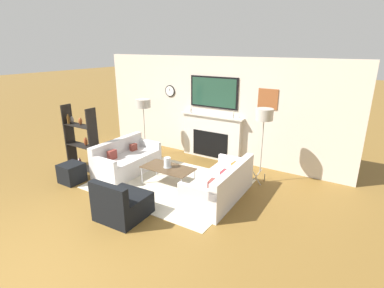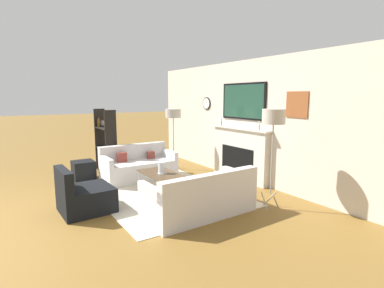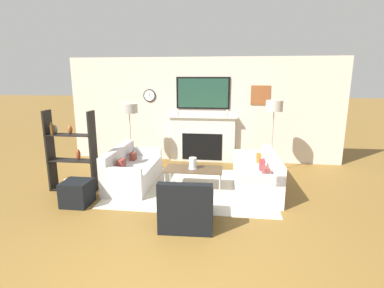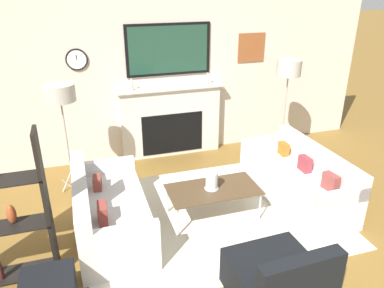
{
  "view_description": "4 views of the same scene",
  "coord_description": "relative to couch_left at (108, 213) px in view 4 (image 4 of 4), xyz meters",
  "views": [
    {
      "loc": [
        3.7,
        -1.82,
        2.97
      ],
      "look_at": [
        0.29,
        3.57,
        0.85
      ],
      "focal_mm": 28.0,
      "sensor_mm": 36.0,
      "label": 1
    },
    {
      "loc": [
        5.09,
        0.44,
        1.9
      ],
      "look_at": [
        0.13,
        3.64,
        0.96
      ],
      "focal_mm": 28.0,
      "sensor_mm": 36.0,
      "label": 2
    },
    {
      "loc": [
        0.73,
        -2.66,
        2.23
      ],
      "look_at": [
        -0.04,
        3.18,
        0.89
      ],
      "focal_mm": 28.0,
      "sensor_mm": 36.0,
      "label": 3
    },
    {
      "loc": [
        -1.45,
        -0.78,
        2.85
      ],
      "look_at": [
        -0.08,
        3.58,
        0.8
      ],
      "focal_mm": 35.0,
      "sensor_mm": 36.0,
      "label": 4
    }
  ],
  "objects": [
    {
      "name": "fireplace_wall",
      "position": [
        1.29,
        2.05,
        0.94
      ],
      "size": [
        7.14,
        0.28,
        2.7
      ],
      "color": "beige",
      "rests_on": "ground_plane"
    },
    {
      "name": "area_rug",
      "position": [
        1.29,
        0.0,
        -0.28
      ],
      "size": [
        3.18,
        2.45,
        0.01
      ],
      "color": "beige",
      "rests_on": "ground_plane"
    },
    {
      "name": "couch_left",
      "position": [
        0.0,
        0.0,
        0.0
      ],
      "size": [
        0.82,
        1.64,
        0.78
      ],
      "color": "silver",
      "rests_on": "ground_plane"
    },
    {
      "name": "couch_right",
      "position": [
        2.57,
        0.0,
        -0.0
      ],
      "size": [
        0.85,
        1.83,
        0.75
      ],
      "color": "silver",
      "rests_on": "ground_plane"
    },
    {
      "name": "armchair",
      "position": [
        1.39,
        -1.55,
        -0.03
      ],
      "size": [
        0.82,
        0.84,
        0.77
      ],
      "color": "black",
      "rests_on": "ground_plane"
    },
    {
      "name": "coffee_table",
      "position": [
        1.31,
        -0.05,
        0.11
      ],
      "size": [
        1.15,
        0.6,
        0.42
      ],
      "color": "#4C3823",
      "rests_on": "ground_plane"
    },
    {
      "name": "hurricane_candle",
      "position": [
        1.28,
        -0.04,
        0.23
      ],
      "size": [
        0.18,
        0.18,
        0.23
      ],
      "color": "silver",
      "rests_on": "coffee_table"
    },
    {
      "name": "floor_lamp_left",
      "position": [
        -0.4,
        1.17,
        1.16
      ],
      "size": [
        0.4,
        0.4,
        1.59
      ],
      "color": "#9E998E",
      "rests_on": "ground_plane"
    },
    {
      "name": "floor_lamp_right",
      "position": [
        2.97,
        1.17,
        1.26
      ],
      "size": [
        0.38,
        0.38,
        1.7
      ],
      "color": "#9E998E",
      "rests_on": "ground_plane"
    }
  ]
}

